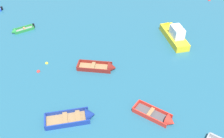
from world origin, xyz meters
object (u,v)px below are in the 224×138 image
object	(u,v)px
mooring_buoy_outer_edge	(47,63)
motor_launch_yellow_near_left	(173,34)
rowboat_deep_blue_near_camera	(80,117)
mooring_buoy_central	(209,0)
rowboat_maroon_midfield_right	(105,67)
rowboat_red_back_row_right	(162,118)
mooring_buoy_near_foreground	(38,72)
rowboat_green_near_right	(19,31)

from	to	relation	value
mooring_buoy_outer_edge	motor_launch_yellow_near_left	bearing A→B (deg)	15.03
rowboat_deep_blue_near_camera	mooring_buoy_central	bearing A→B (deg)	48.82
rowboat_maroon_midfield_right	mooring_buoy_outer_edge	world-z (taller)	rowboat_maroon_midfield_right
motor_launch_yellow_near_left	rowboat_red_back_row_right	bearing A→B (deg)	-108.01
rowboat_maroon_midfield_right	mooring_buoy_outer_edge	distance (m)	6.11
mooring_buoy_central	mooring_buoy_near_foreground	distance (m)	27.29
rowboat_deep_blue_near_camera	rowboat_maroon_midfield_right	xyz separation A→B (m)	(2.29, 6.28, -0.01)
mooring_buoy_central	rowboat_maroon_midfield_right	bearing A→B (deg)	-137.45
mooring_buoy_central	mooring_buoy_outer_edge	distance (m)	26.03
rowboat_green_near_right	mooring_buoy_outer_edge	world-z (taller)	rowboat_green_near_right
rowboat_maroon_midfield_right	rowboat_red_back_row_right	bearing A→B (deg)	-57.85
rowboat_green_near_right	mooring_buoy_outer_edge	size ratio (longest dim) A/B	8.72
rowboat_green_near_right	mooring_buoy_central	world-z (taller)	rowboat_green_near_right
mooring_buoy_central	mooring_buoy_near_foreground	size ratio (longest dim) A/B	1.08
rowboat_deep_blue_near_camera	mooring_buoy_near_foreground	world-z (taller)	rowboat_deep_blue_near_camera
rowboat_green_near_right	mooring_buoy_near_foreground	bearing A→B (deg)	-66.21
rowboat_maroon_midfield_right	mooring_buoy_central	size ratio (longest dim) A/B	10.28
motor_launch_yellow_near_left	rowboat_red_back_row_right	distance (m)	12.68
motor_launch_yellow_near_left	mooring_buoy_outer_edge	bearing A→B (deg)	-164.97
motor_launch_yellow_near_left	rowboat_green_near_right	bearing A→B (deg)	171.45
rowboat_red_back_row_right	rowboat_green_near_right	distance (m)	20.68
motor_launch_yellow_near_left	mooring_buoy_outer_edge	xyz separation A→B (m)	(-14.21, -3.81, -0.63)
mooring_buoy_near_foreground	mooring_buoy_outer_edge	bearing A→B (deg)	62.59
motor_launch_yellow_near_left	mooring_buoy_near_foreground	world-z (taller)	motor_launch_yellow_near_left
rowboat_green_near_right	rowboat_maroon_midfield_right	bearing A→B (deg)	-38.10
rowboat_deep_blue_near_camera	rowboat_green_near_right	bearing A→B (deg)	118.78
rowboat_maroon_midfield_right	mooring_buoy_outer_edge	bearing A→B (deg)	167.34
motor_launch_yellow_near_left	rowboat_green_near_right	size ratio (longest dim) A/B	2.11
rowboat_green_near_right	mooring_buoy_near_foreground	size ratio (longest dim) A/B	7.67
mooring_buoy_central	mooring_buoy_outer_edge	xyz separation A→B (m)	(-22.21, -13.58, 0.00)
rowboat_red_back_row_right	mooring_buoy_near_foreground	size ratio (longest dim) A/B	9.59
mooring_buoy_central	motor_launch_yellow_near_left	bearing A→B (deg)	-129.30
rowboat_deep_blue_near_camera	rowboat_green_near_right	world-z (taller)	rowboat_deep_blue_near_camera
mooring_buoy_outer_edge	mooring_buoy_central	bearing A→B (deg)	31.45
motor_launch_yellow_near_left	rowboat_maroon_midfield_right	distance (m)	9.74
rowboat_deep_blue_near_camera	mooring_buoy_outer_edge	size ratio (longest dim) A/B	13.10
rowboat_maroon_midfield_right	rowboat_deep_blue_near_camera	bearing A→B (deg)	-110.06
motor_launch_yellow_near_left	rowboat_red_back_row_right	world-z (taller)	motor_launch_yellow_near_left
rowboat_deep_blue_near_camera	rowboat_maroon_midfield_right	bearing A→B (deg)	69.94
mooring_buoy_outer_edge	mooring_buoy_near_foreground	xyz separation A→B (m)	(-0.67, -1.29, 0.00)
mooring_buoy_central	mooring_buoy_near_foreground	world-z (taller)	mooring_buoy_central
mooring_buoy_near_foreground	motor_launch_yellow_near_left	bearing A→B (deg)	18.93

